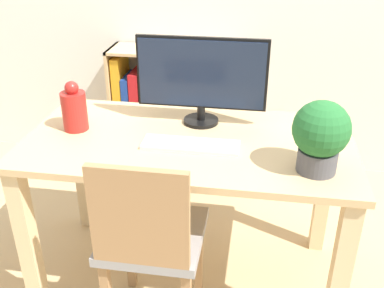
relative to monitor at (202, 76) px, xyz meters
The scene contains 8 objects.
ground_plane 1.00m from the monitor, 99.19° to the right, with size 10.00×10.00×0.00m, color tan.
desk 0.40m from the monitor, 99.19° to the right, with size 1.40×0.74×0.76m.
monitor is the anchor object (origin of this frame).
keyboard 0.33m from the monitor, 91.80° to the right, with size 0.40×0.12×0.02m.
vase 0.58m from the monitor, 163.33° to the right, with size 0.11×0.11×0.22m.
potted_plant 0.61m from the monitor, 36.90° to the right, with size 0.21×0.21×0.28m.
chair 0.73m from the monitor, 103.32° to the right, with size 0.40×0.40×0.87m.
bookshelf 1.14m from the monitor, 116.68° to the left, with size 0.89×0.28×0.85m.
Camera 1 is at (0.29, -1.70, 1.62)m, focal length 42.00 mm.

